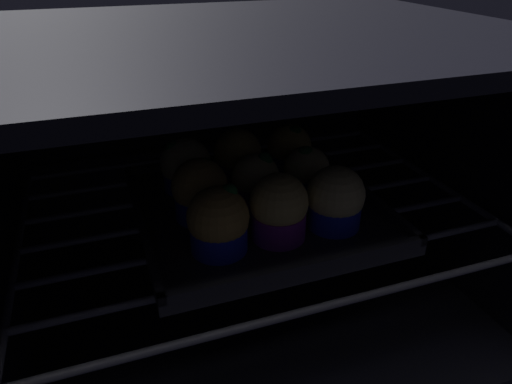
% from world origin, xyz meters
% --- Properties ---
extents(oven_cavity, '(0.59, 0.47, 0.37)m').
position_xyz_m(oven_cavity, '(0.00, 0.26, 0.17)').
color(oven_cavity, black).
rests_on(oven_cavity, ground).
extents(oven_rack, '(0.55, 0.42, 0.01)m').
position_xyz_m(oven_rack, '(0.00, 0.22, 0.14)').
color(oven_rack, '#42424C').
rests_on(oven_rack, oven_cavity).
extents(baking_tray, '(0.28, 0.28, 0.02)m').
position_xyz_m(baking_tray, '(0.00, 0.20, 0.15)').
color(baking_tray, black).
rests_on(baking_tray, oven_rack).
extents(muffin_row0_col0, '(0.06, 0.06, 0.07)m').
position_xyz_m(muffin_row0_col0, '(-0.07, 0.13, 0.18)').
color(muffin_row0_col0, '#1928B7').
rests_on(muffin_row0_col0, baking_tray).
extents(muffin_row0_col1, '(0.06, 0.06, 0.07)m').
position_xyz_m(muffin_row0_col1, '(-0.00, 0.13, 0.19)').
color(muffin_row0_col1, '#7A238C').
rests_on(muffin_row0_col1, baking_tray).
extents(muffin_row0_col2, '(0.06, 0.06, 0.07)m').
position_xyz_m(muffin_row0_col2, '(0.07, 0.13, 0.18)').
color(muffin_row0_col2, '#1928B7').
rests_on(muffin_row0_col2, baking_tray).
extents(muffin_row1_col0, '(0.06, 0.06, 0.07)m').
position_xyz_m(muffin_row1_col0, '(-0.07, 0.20, 0.19)').
color(muffin_row1_col0, '#1928B7').
rests_on(muffin_row1_col0, baking_tray).
extents(muffin_row1_col1, '(0.06, 0.06, 0.07)m').
position_xyz_m(muffin_row1_col1, '(0.00, 0.20, 0.18)').
color(muffin_row1_col1, '#7A238C').
rests_on(muffin_row1_col1, baking_tray).
extents(muffin_row1_col2, '(0.06, 0.06, 0.07)m').
position_xyz_m(muffin_row1_col2, '(0.07, 0.21, 0.18)').
color(muffin_row1_col2, '#1928B7').
rests_on(muffin_row1_col2, baking_tray).
extents(muffin_row2_col0, '(0.06, 0.06, 0.07)m').
position_xyz_m(muffin_row2_col0, '(-0.07, 0.28, 0.18)').
color(muffin_row2_col0, '#1928B7').
rests_on(muffin_row2_col0, baking_tray).
extents(muffin_row2_col1, '(0.06, 0.06, 0.07)m').
position_xyz_m(muffin_row2_col1, '(0.00, 0.27, 0.19)').
color(muffin_row2_col1, '#7A238C').
rests_on(muffin_row2_col1, baking_tray).
extents(muffin_row2_col2, '(0.06, 0.06, 0.07)m').
position_xyz_m(muffin_row2_col2, '(0.07, 0.27, 0.18)').
color(muffin_row2_col2, '#1928B7').
rests_on(muffin_row2_col2, baking_tray).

